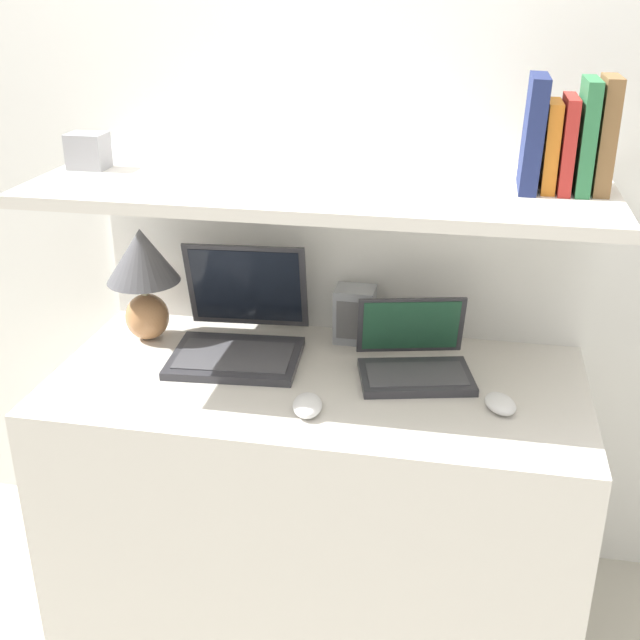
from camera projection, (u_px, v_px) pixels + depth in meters
name	position (u px, v px, depth m)	size (l,w,h in m)	color
wall_back	(345.00, 145.00, 2.09)	(6.00, 0.05, 2.40)	white
desk	(317.00, 499.00, 2.09)	(1.30, 0.62, 0.70)	silver
back_riser	(339.00, 366.00, 2.30)	(1.30, 0.04, 1.15)	white
shelf	(322.00, 185.00, 1.83)	(1.30, 0.56, 0.03)	silver
table_lamp	(143.00, 270.00, 2.09)	(0.19, 0.19, 0.31)	#B27A4C
laptop_large	(239.00, 332.00, 2.07)	(0.35, 0.35, 0.27)	#333338
laptop_small	(414.00, 360.00, 1.96)	(0.31, 0.28, 0.18)	#333338
computer_mouse	(307.00, 405.00, 1.80)	(0.08, 0.11, 0.03)	white
second_mouse	(500.00, 404.00, 1.80)	(0.10, 0.11, 0.03)	white
router_box	(355.00, 314.00, 2.13)	(0.10, 0.09, 0.15)	gray
book_brown	(605.00, 135.00, 1.67)	(0.03, 0.13, 0.24)	brown
book_green	(586.00, 136.00, 1.68)	(0.03, 0.15, 0.23)	#2D7042
book_red	(567.00, 144.00, 1.69)	(0.03, 0.15, 0.20)	#A82823
book_orange	(551.00, 146.00, 1.70)	(0.03, 0.12, 0.19)	orange
book_navy	(533.00, 133.00, 1.70)	(0.04, 0.16, 0.24)	navy
shelf_gadget	(88.00, 151.00, 1.91)	(0.09, 0.07, 0.08)	#99999E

